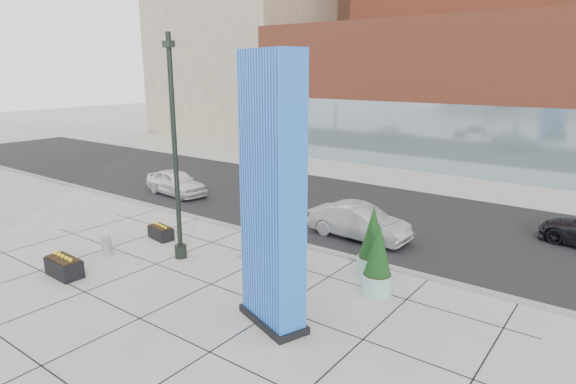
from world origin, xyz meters
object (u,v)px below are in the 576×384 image
Objects in this scene: overhead_street_sign at (266,170)px; car_silver_mid at (359,222)px; concrete_bollard at (106,245)px; car_white_west at (176,183)px; lamp_post at (176,171)px; blue_pylon at (272,200)px; public_art_sculpture at (266,230)px.

car_silver_mid is at bearing 50.47° from overhead_street_sign.
car_silver_mid is (7.31, 7.83, 0.37)m from concrete_bollard.
lamp_post is at bearing -123.59° from car_white_west.
overhead_street_sign is 0.90× the size of car_white_west.
car_white_west is at bearing 122.59° from concrete_bollard.
lamp_post is 8.26m from car_silver_mid.
lamp_post is 1.97× the size of car_white_west.
car_white_west is (-14.02, 8.35, -3.05)m from blue_pylon.
concrete_bollard is at bearing -161.29° from blue_pylon.
concrete_bollard is 7.18m from overhead_street_sign.
lamp_post is 4.43m from concrete_bollard.
car_white_west is at bearing 162.03° from public_art_sculpture.
lamp_post is at bearing 145.69° from car_silver_mid.
lamp_post reaches higher than car_white_west.
blue_pylon is 6.03m from overhead_street_sign.
concrete_bollard is 0.18× the size of car_white_west.
blue_pylon is 16.61m from car_white_west.
overhead_street_sign is (4.89, 4.33, 3.00)m from concrete_bollard.
concrete_bollard is (-2.69, -1.57, -3.15)m from lamp_post.
lamp_post is at bearing -176.13° from blue_pylon.
blue_pylon reaches higher than car_silver_mid.
lamp_post is 2.19× the size of overhead_street_sign.
concrete_bollard is (-8.82, 0.22, -3.41)m from blue_pylon.
car_silver_mid is (1.68, 4.44, -0.51)m from public_art_sculpture.
car_silver_mid is (2.43, 3.50, -2.63)m from overhead_street_sign.
lamp_post is 4.14m from public_art_sculpture.
car_white_west is (-10.09, 3.81, -2.64)m from overhead_street_sign.
lamp_post is 3.53m from overhead_street_sign.
blue_pylon is 0.91× the size of lamp_post.
public_art_sculpture reaches higher than car_silver_mid.
concrete_bollard is at bearing -149.73° from lamp_post.
overhead_street_sign is at bearing 41.52° from concrete_bollard.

